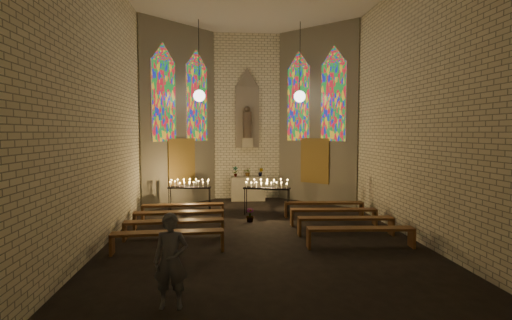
{
  "coord_description": "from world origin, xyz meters",
  "views": [
    {
      "loc": [
        -1.03,
        -11.04,
        2.84
      ],
      "look_at": [
        0.0,
        1.38,
        1.97
      ],
      "focal_mm": 28.0,
      "sensor_mm": 36.0,
      "label": 1
    }
  ],
  "objects_px": {
    "votive_stand_right": "(267,186)",
    "aisle_flower_pot": "(250,215)",
    "altar": "(248,188)",
    "votive_stand_left": "(190,185)",
    "visitor": "(171,261)"
  },
  "relations": [
    {
      "from": "votive_stand_right",
      "to": "aisle_flower_pot",
      "type": "bearing_deg",
      "value": -105.41
    },
    {
      "from": "votive_stand_right",
      "to": "altar",
      "type": "bearing_deg",
      "value": 115.67
    },
    {
      "from": "votive_stand_left",
      "to": "votive_stand_right",
      "type": "height_order",
      "value": "votive_stand_right"
    },
    {
      "from": "visitor",
      "to": "votive_stand_left",
      "type": "bearing_deg",
      "value": 97.09
    },
    {
      "from": "aisle_flower_pot",
      "to": "votive_stand_left",
      "type": "bearing_deg",
      "value": 138.5
    },
    {
      "from": "altar",
      "to": "aisle_flower_pot",
      "type": "height_order",
      "value": "altar"
    },
    {
      "from": "aisle_flower_pot",
      "to": "votive_stand_right",
      "type": "distance_m",
      "value": 1.45
    },
    {
      "from": "votive_stand_right",
      "to": "visitor",
      "type": "distance_m",
      "value": 7.49
    },
    {
      "from": "altar",
      "to": "aisle_flower_pot",
      "type": "distance_m",
      "value": 4.04
    },
    {
      "from": "altar",
      "to": "votive_stand_right",
      "type": "distance_m",
      "value": 3.08
    },
    {
      "from": "aisle_flower_pot",
      "to": "visitor",
      "type": "bearing_deg",
      "value": -105.51
    },
    {
      "from": "aisle_flower_pot",
      "to": "votive_stand_left",
      "type": "height_order",
      "value": "votive_stand_left"
    },
    {
      "from": "votive_stand_left",
      "to": "visitor",
      "type": "distance_m",
      "value": 7.89
    },
    {
      "from": "votive_stand_left",
      "to": "votive_stand_right",
      "type": "relative_size",
      "value": 0.94
    },
    {
      "from": "altar",
      "to": "votive_stand_left",
      "type": "xyz_separation_m",
      "value": [
        -2.22,
        -2.22,
        0.46
      ]
    }
  ]
}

